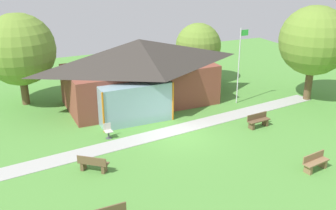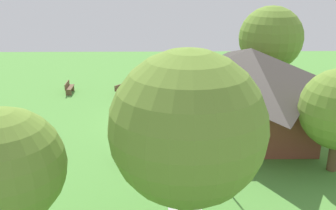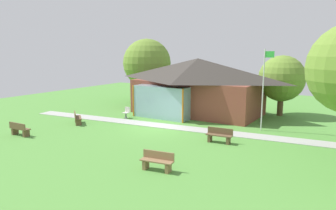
# 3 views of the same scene
# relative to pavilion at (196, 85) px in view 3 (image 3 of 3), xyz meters

# --- Properties ---
(ground_plane) EXTENTS (44.00, 44.00, 0.00)m
(ground_plane) POSITION_rel_pavilion_xyz_m (0.23, -6.01, -2.38)
(ground_plane) COLOR #54933D
(pavilion) EXTENTS (11.03, 6.95, 4.56)m
(pavilion) POSITION_rel_pavilion_xyz_m (0.00, 0.00, 0.00)
(pavilion) COLOR brown
(pavilion) RESTS_ON ground_plane
(footpath) EXTENTS (22.52, 3.91, 0.03)m
(footpath) POSITION_rel_pavilion_xyz_m (0.23, -5.20, -2.36)
(footpath) COLOR #ADADA8
(footpath) RESTS_ON ground_plane
(flagpole) EXTENTS (0.64, 0.08, 5.32)m
(flagpole) POSITION_rel_pavilion_xyz_m (6.31, -2.72, 0.57)
(flagpole) COLOR silver
(flagpole) RESTS_ON ground_plane
(bench_front_right) EXTENTS (1.55, 0.66, 0.84)m
(bench_front_right) POSITION_rel_pavilion_xyz_m (4.42, -12.28, -1.97)
(bench_front_right) COLOR olive
(bench_front_right) RESTS_ON ground_plane
(bench_front_left) EXTENTS (1.51, 0.48, 0.84)m
(bench_front_left) POSITION_rel_pavilion_xyz_m (-6.02, -12.05, -1.97)
(bench_front_left) COLOR brown
(bench_front_left) RESTS_ON ground_plane
(bench_mid_left) EXTENTS (1.44, 1.29, 0.84)m
(bench_mid_left) POSITION_rel_pavilion_xyz_m (-5.48, -7.89, -1.97)
(bench_mid_left) COLOR brown
(bench_mid_left) RESTS_ON ground_plane
(bench_mid_right) EXTENTS (1.53, 0.57, 0.84)m
(bench_mid_right) POSITION_rel_pavilion_xyz_m (5.06, -6.85, -1.97)
(bench_mid_right) COLOR brown
(bench_mid_right) RESTS_ON ground_plane
(patio_chair_west) EXTENTS (0.46, 0.46, 0.86)m
(patio_chair_west) POSITION_rel_pavilion_xyz_m (-3.71, -4.52, -1.96)
(patio_chair_west) COLOR beige
(patio_chair_west) RESTS_ON ground_plane
(tree_behind_pavilion_right) EXTENTS (3.65, 3.65, 4.83)m
(tree_behind_pavilion_right) POSITION_rel_pavilion_xyz_m (6.18, 2.89, 0.61)
(tree_behind_pavilion_right) COLOR brown
(tree_behind_pavilion_right) RESTS_ON ground_plane
(tree_behind_pavilion_left) EXTENTS (4.88, 4.88, 6.35)m
(tree_behind_pavilion_left) POSITION_rel_pavilion_xyz_m (-7.35, 3.32, 1.52)
(tree_behind_pavilion_left) COLOR brown
(tree_behind_pavilion_left) RESTS_ON ground_plane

